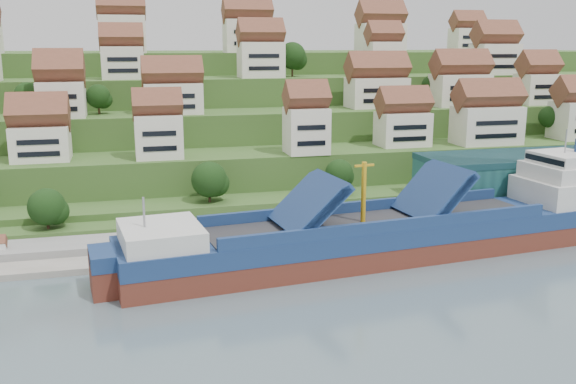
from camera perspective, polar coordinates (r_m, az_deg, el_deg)
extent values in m
plane|color=slate|center=(103.92, 5.46, -5.79)|extent=(300.00, 300.00, 0.00)
cube|color=gray|center=(124.39, 11.84, -2.31)|extent=(180.00, 14.00, 2.20)
cube|color=#2D4C1E|center=(184.28, -3.56, 3.20)|extent=(260.00, 128.00, 4.00)
cube|color=#2D4C1E|center=(188.57, -3.86, 4.50)|extent=(260.00, 118.00, 11.00)
cube|color=#2D4C1E|center=(195.90, -4.31, 5.85)|extent=(260.00, 102.00, 18.00)
cube|color=#2D4C1E|center=(203.33, -4.72, 7.10)|extent=(260.00, 86.00, 25.00)
cube|color=#2D4C1E|center=(211.89, -5.15, 8.14)|extent=(260.00, 68.00, 31.00)
cube|color=silver|center=(135.36, -21.11, 4.08)|extent=(10.90, 8.57, 6.79)
cube|color=silver|center=(131.33, -11.43, 4.87)|extent=(9.28, 7.03, 8.69)
cube|color=silver|center=(134.35, 1.64, 5.47)|extent=(8.48, 7.62, 9.48)
cube|color=silver|center=(146.83, 10.15, 5.53)|extent=(11.12, 7.73, 7.47)
cube|color=silver|center=(153.93, 17.24, 5.69)|extent=(14.69, 8.26, 8.58)
cube|color=silver|center=(147.14, -19.46, 7.77)|extent=(9.68, 8.98, 7.60)
cube|color=silver|center=(148.03, -10.18, 8.19)|extent=(12.83, 7.90, 6.84)
cube|color=silver|center=(161.52, 7.88, 8.74)|extent=(14.33, 8.36, 7.30)
cube|color=silver|center=(169.32, 15.02, 8.73)|extent=(13.85, 8.18, 7.94)
cube|color=silver|center=(181.08, 21.23, 8.52)|extent=(9.49, 8.04, 7.78)
cube|color=silver|center=(163.99, -14.49, 11.06)|extent=(9.97, 7.30, 7.80)
cube|color=silver|center=(166.27, -2.43, 11.65)|extent=(11.04, 7.79, 8.85)
cube|color=silver|center=(175.97, 8.46, 11.62)|extent=(8.82, 7.14, 8.93)
cube|color=silver|center=(191.26, 17.88, 11.16)|extent=(11.85, 8.47, 8.38)
cube|color=silver|center=(179.51, -14.51, 13.42)|extent=(11.91, 7.51, 9.69)
cube|color=silver|center=(183.58, -3.61, 13.67)|extent=(12.89, 8.15, 8.99)
cube|color=silver|center=(194.95, 8.20, 13.40)|extent=(13.03, 8.73, 8.15)
cube|color=silver|center=(210.68, 15.61, 12.88)|extent=(9.59, 7.05, 7.03)
ellipsoid|color=#193913|center=(127.82, 4.57, 1.69)|extent=(5.59, 5.59, 5.59)
ellipsoid|color=#193913|center=(122.23, -7.02, 1.12)|extent=(6.81, 6.81, 6.81)
ellipsoid|color=#193913|center=(162.74, 18.74, 5.97)|extent=(5.52, 5.52, 5.52)
ellipsoid|color=#193913|center=(169.54, 22.23, 6.21)|extent=(5.31, 5.31, 5.31)
ellipsoid|color=#193913|center=(170.88, 12.63, 9.25)|extent=(5.12, 5.12, 5.12)
ellipsoid|color=#193913|center=(153.57, -22.15, 7.97)|extent=(5.75, 5.75, 5.75)
ellipsoid|color=#193913|center=(150.92, -16.52, 8.16)|extent=(5.37, 5.37, 5.37)
ellipsoid|color=#193913|center=(171.25, 0.39, 12.02)|extent=(7.05, 7.05, 7.05)
ellipsoid|color=#193913|center=(182.54, 8.58, 11.69)|extent=(4.83, 4.83, 4.83)
ellipsoid|color=#193913|center=(180.99, 9.01, 11.55)|extent=(4.25, 4.25, 4.25)
ellipsoid|color=#193913|center=(115.40, -20.66, -1.24)|extent=(6.30, 6.30, 6.30)
cube|color=#1F5553|center=(141.46, 23.33, 1.28)|extent=(60.00, 15.00, 10.00)
cylinder|color=gray|center=(117.93, 12.14, -0.61)|extent=(0.16, 0.16, 8.00)
cube|color=maroon|center=(117.42, 12.49, 1.11)|extent=(1.20, 0.05, 0.80)
cube|color=#5E281C|center=(104.76, 8.72, -5.16)|extent=(85.64, 22.12, 5.43)
cube|color=navy|center=(103.68, 8.79, -3.23)|extent=(85.65, 22.25, 2.82)
cube|color=silver|center=(91.39, -11.23, -3.79)|extent=(12.14, 13.49, 2.82)
cube|color=#262628|center=(102.28, 7.75, -2.60)|extent=(55.19, 16.89, 0.33)
cube|color=navy|center=(96.38, 1.54, -1.18)|extent=(9.39, 12.80, 7.51)
cube|color=navy|center=(106.25, 12.47, -0.14)|extent=(8.98, 12.76, 7.94)
cylinder|color=gold|center=(100.11, 6.74, -0.09)|extent=(0.84, 0.84, 9.78)
cube|color=silver|center=(123.27, 23.10, 0.14)|extent=(14.30, 13.72, 4.34)
cube|color=silver|center=(122.61, 23.25, 1.72)|extent=(12.00, 12.19, 2.72)
cube|color=silver|center=(122.22, 23.34, 2.77)|extent=(9.70, 10.66, 1.96)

